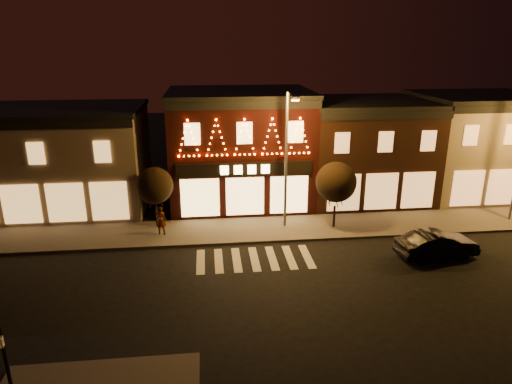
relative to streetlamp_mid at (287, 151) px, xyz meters
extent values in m
plane|color=black|center=(-2.48, -8.06, -5.19)|extent=(120.00, 120.00, 0.00)
cube|color=#47423D|center=(-0.48, -0.06, -5.12)|extent=(44.00, 4.00, 0.15)
cube|color=#7F735A|center=(-15.48, 5.94, -1.69)|extent=(12.00, 8.00, 7.00)
cube|color=black|center=(-15.48, 5.94, 1.96)|extent=(12.20, 8.20, 0.30)
cube|color=black|center=(-15.48, 1.89, 1.56)|extent=(12.00, 0.25, 0.50)
cube|color=black|center=(-2.48, 5.94, -1.19)|extent=(10.00, 8.00, 8.00)
cube|color=black|center=(-2.48, 5.94, 2.96)|extent=(10.20, 8.20, 0.30)
cube|color=black|center=(-2.48, 1.89, 2.56)|extent=(10.00, 0.25, 0.50)
cube|color=black|center=(-2.48, 1.84, -1.59)|extent=(9.00, 0.15, 0.90)
cube|color=#FFD87F|center=(-2.48, 1.74, -1.59)|extent=(3.40, 0.08, 0.60)
cube|color=#341B12|center=(7.02, 5.94, -1.59)|extent=(9.00, 8.00, 7.20)
cube|color=black|center=(7.02, 5.94, 2.16)|extent=(9.20, 8.20, 0.30)
cube|color=black|center=(7.02, 1.89, 1.76)|extent=(9.00, 0.25, 0.50)
cube|color=#7F735A|center=(16.02, 5.94, -1.44)|extent=(9.00, 8.00, 7.50)
cube|color=black|center=(16.02, 5.94, 2.46)|extent=(9.20, 8.20, 0.30)
cylinder|color=black|center=(-11.68, -13.85, -2.72)|extent=(0.12, 0.12, 4.65)
cylinder|color=#59595E|center=(-0.02, 0.25, -0.75)|extent=(0.17, 0.17, 8.59)
cylinder|color=#59595E|center=(0.05, -0.60, 3.44)|extent=(0.25, 1.72, 0.11)
cube|color=#59595E|center=(0.12, -1.46, 3.39)|extent=(0.56, 0.34, 0.19)
cube|color=orange|center=(0.12, -1.46, 3.27)|extent=(0.42, 0.25, 0.05)
cylinder|color=black|center=(-8.30, 1.05, -4.40)|extent=(0.15, 0.15, 1.29)
sphere|color=black|center=(-8.30, 1.05, -2.28)|extent=(2.36, 2.36, 2.36)
cylinder|color=black|center=(3.12, -0.26, -4.34)|extent=(0.15, 0.15, 1.41)
sphere|color=black|center=(3.12, -0.26, -2.03)|extent=(2.57, 2.57, 2.57)
imported|color=black|center=(7.75, -4.91, -4.43)|extent=(4.78, 2.19, 1.52)
imported|color=gray|center=(-7.90, -0.30, -4.13)|extent=(0.76, 0.60, 1.83)
camera|label=1|loc=(-4.93, -27.04, 6.45)|focal=32.04mm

